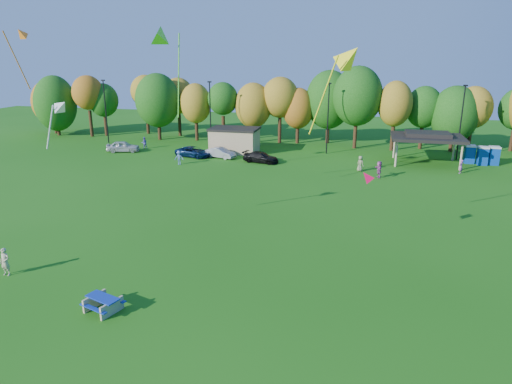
% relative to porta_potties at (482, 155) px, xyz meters
% --- Properties ---
extents(ground, '(160.00, 160.00, 0.00)m').
position_rel_porta_potties_xyz_m(ground, '(-20.46, -38.21, -1.10)').
color(ground, '#19600F').
rests_on(ground, ground).
extents(tree_line, '(93.57, 10.55, 11.15)m').
position_rel_porta_potties_xyz_m(tree_line, '(-21.48, 7.30, 4.82)').
color(tree_line, black).
rests_on(tree_line, ground).
extents(lamp_posts, '(64.50, 0.25, 9.09)m').
position_rel_porta_potties_xyz_m(lamp_posts, '(-18.46, 1.79, 3.80)').
color(lamp_posts, black).
rests_on(lamp_posts, ground).
extents(utility_building, '(6.30, 4.30, 3.25)m').
position_rel_porta_potties_xyz_m(utility_building, '(-30.46, -0.21, 0.54)').
color(utility_building, tan).
rests_on(utility_building, ground).
extents(pavilion, '(8.20, 6.20, 3.77)m').
position_rel_porta_potties_xyz_m(pavilion, '(-6.46, -1.21, 2.13)').
color(pavilion, tan).
rests_on(pavilion, ground).
extents(porta_potties, '(3.75, 1.77, 2.18)m').
position_rel_porta_potties_xyz_m(porta_potties, '(0.00, 0.00, 0.00)').
color(porta_potties, '#0B3B99').
rests_on(porta_potties, ground).
extents(picnic_table, '(2.16, 1.96, 0.77)m').
position_rel_porta_potties_xyz_m(picnic_table, '(-25.87, -39.69, -0.65)').
color(picnic_table, tan).
rests_on(picnic_table, ground).
extents(kite_flyer, '(0.63, 0.43, 1.70)m').
position_rel_porta_potties_xyz_m(kite_flyer, '(-33.58, -37.55, -0.25)').
color(kite_flyer, tan).
rests_on(kite_flyer, ground).
extents(car_a, '(4.61, 2.91, 1.46)m').
position_rel_porta_potties_xyz_m(car_a, '(-45.01, -3.64, -0.37)').
color(car_a, silver).
rests_on(car_a, ground).
extents(car_b, '(4.18, 2.46, 1.30)m').
position_rel_porta_potties_xyz_m(car_b, '(-31.17, -4.08, -0.45)').
color(car_b, '#9A999E').
rests_on(car_b, ground).
extents(car_c, '(5.02, 3.18, 1.29)m').
position_rel_porta_potties_xyz_m(car_c, '(-34.74, -4.33, -0.45)').
color(car_c, '#0B1E42').
rests_on(car_c, ground).
extents(car_d, '(4.66, 2.63, 1.27)m').
position_rel_porta_potties_xyz_m(car_d, '(-25.66, -5.36, -0.46)').
color(car_d, black).
rests_on(car_d, ground).
extents(far_person_0, '(0.62, 0.67, 1.53)m').
position_rel_porta_potties_xyz_m(far_person_0, '(-3.17, -5.27, -0.33)').
color(far_person_0, '#A74FA7').
rests_on(far_person_0, ground).
extents(far_person_1, '(1.17, 0.85, 1.63)m').
position_rel_porta_potties_xyz_m(far_person_1, '(-34.82, -8.70, -0.28)').
color(far_person_1, '#4E6EAC').
rests_on(far_person_1, ground).
extents(far_person_2, '(0.97, 0.96, 1.58)m').
position_rel_porta_potties_xyz_m(far_person_2, '(-43.32, -0.81, -0.31)').
color(far_person_2, '#6155BC').
rests_on(far_person_2, ground).
extents(far_person_3, '(1.00, 0.97, 1.73)m').
position_rel_porta_potties_xyz_m(far_person_3, '(-13.92, -6.90, -0.23)').
color(far_person_3, '#8E8E61').
rests_on(far_person_3, ground).
extents(far_person_4, '(0.88, 1.74, 1.79)m').
position_rel_porta_potties_xyz_m(far_person_4, '(-11.92, -9.30, -0.20)').
color(far_person_4, '#973F84').
rests_on(far_person_4, ground).
extents(kite_7, '(1.09, 0.84, 1.04)m').
position_rel_porta_potties_xyz_m(kite_7, '(-13.29, -28.61, 3.90)').
color(kite_7, '#CD0B3D').
extents(kite_11, '(1.31, 3.07, 5.25)m').
position_rel_porta_potties_xyz_m(kite_11, '(-42.53, -22.82, 13.02)').
color(kite_11, orange).
extents(kite_12, '(2.14, 1.18, 3.41)m').
position_rel_porta_potties_xyz_m(kite_12, '(-31.98, -32.90, 8.32)').
color(kite_12, silver).
extents(kite_13, '(2.08, 4.50, 7.53)m').
position_rel_porta_potties_xyz_m(kite_13, '(-29.17, -24.07, 12.90)').
color(kite_13, '#3AC219').
extents(kite_14, '(3.54, 2.29, 5.69)m').
position_rel_porta_potties_xyz_m(kite_14, '(-14.76, -29.37, 11.25)').
color(kite_14, yellow).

